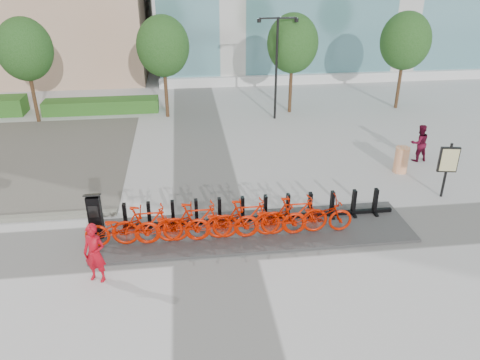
{
  "coord_description": "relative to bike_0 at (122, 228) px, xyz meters",
  "views": [
    {
      "loc": [
        -0.66,
        -11.77,
        7.69
      ],
      "look_at": [
        1.0,
        1.5,
        1.2
      ],
      "focal_mm": 35.0,
      "sensor_mm": 36.0,
      "label": 1
    }
  ],
  "objects": [
    {
      "name": "tree_3",
      "position": [
        13.6,
        12.05,
        2.96
      ],
      "size": [
        2.6,
        2.6,
        5.1
      ],
      "color": "brown",
      "rests_on": "ground"
    },
    {
      "name": "tree_1",
      "position": [
        1.1,
        12.05,
        2.96
      ],
      "size": [
        2.6,
        2.6,
        5.1
      ],
      "color": "brown",
      "rests_on": "ground"
    },
    {
      "name": "bike_2",
      "position": [
        1.44,
        0.0,
        0.0
      ],
      "size": [
        2.1,
        0.73,
        1.1
      ],
      "primitive_type": "imported",
      "rotation": [
        0.0,
        0.0,
        1.57
      ],
      "color": "#BA1700",
      "rests_on": "dock_pad"
    },
    {
      "name": "dock_pad",
      "position": [
        3.9,
        0.35,
        -0.59
      ],
      "size": [
        9.6,
        2.4,
        0.08
      ],
      "primitive_type": "cube",
      "color": "#3B3B3B",
      "rests_on": "ground"
    },
    {
      "name": "pedestrian",
      "position": [
        11.37,
        4.95,
        0.14
      ],
      "size": [
        0.79,
        0.63,
        1.54
      ],
      "primitive_type": "imported",
      "rotation": [
        0.0,
        0.0,
        3.21
      ],
      "color": "#4C091E",
      "rests_on": "ground"
    },
    {
      "name": "bike_0",
      "position": [
        0.0,
        0.0,
        0.0
      ],
      "size": [
        2.1,
        0.73,
        1.1
      ],
      "primitive_type": "imported",
      "rotation": [
        0.0,
        0.0,
        1.57
      ],
      "color": "#BA1700",
      "rests_on": "dock_pad"
    },
    {
      "name": "bike_5",
      "position": [
        3.6,
        0.0,
        0.06
      ],
      "size": [
        2.03,
        0.57,
        1.22
      ],
      "primitive_type": "imported",
      "rotation": [
        0.0,
        0.0,
        1.57
      ],
      "color": "#BA1700",
      "rests_on": "dock_pad"
    },
    {
      "name": "streetlamp",
      "position": [
        6.6,
        11.05,
        2.5
      ],
      "size": [
        2.0,
        0.2,
        5.0
      ],
      "color": "black",
      "rests_on": "ground"
    },
    {
      "name": "map_sign",
      "position": [
        10.76,
        1.81,
        0.69
      ],
      "size": [
        0.66,
        0.21,
        2.0
      ],
      "rotation": [
        0.0,
        0.0,
        -0.17
      ],
      "color": "black",
      "rests_on": "ground"
    },
    {
      "name": "worker_red",
      "position": [
        -0.51,
        -1.45,
        0.19
      ],
      "size": [
        0.7,
        0.59,
        1.64
      ],
      "primitive_type": "imported",
      "rotation": [
        0.0,
        0.0,
        -0.37
      ],
      "color": "#AD0816",
      "rests_on": "ground"
    },
    {
      "name": "hedge_b",
      "position": [
        -2.4,
        13.25,
        -0.28
      ],
      "size": [
        6.0,
        1.2,
        0.7
      ],
      "primitive_type": "cube",
      "color": "#205816",
      "rests_on": "ground"
    },
    {
      "name": "kiosk",
      "position": [
        -0.8,
        0.55,
        0.15
      ],
      "size": [
        0.45,
        0.38,
        1.47
      ],
      "rotation": [
        0.0,
        0.0,
        -0.0
      ],
      "color": "black",
      "rests_on": "dock_pad"
    },
    {
      "name": "ground",
      "position": [
        2.6,
        0.05,
        -0.63
      ],
      "size": [
        120.0,
        120.0,
        0.0
      ],
      "primitive_type": "plane",
      "color": "#B1B1B1"
    },
    {
      "name": "bike_1",
      "position": [
        0.72,
        0.0,
        0.06
      ],
      "size": [
        2.03,
        0.57,
        1.22
      ],
      "primitive_type": "imported",
      "rotation": [
        0.0,
        0.0,
        1.57
      ],
      "color": "#BA1700",
      "rests_on": "dock_pad"
    },
    {
      "name": "tree_0",
      "position": [
        -5.4,
        12.05,
        2.96
      ],
      "size": [
        2.6,
        2.6,
        5.1
      ],
      "color": "brown",
      "rests_on": "ground"
    },
    {
      "name": "bike_4",
      "position": [
        2.88,
        0.0,
        0.0
      ],
      "size": [
        2.1,
        0.73,
        1.1
      ],
      "primitive_type": "imported",
      "rotation": [
        0.0,
        0.0,
        1.57
      ],
      "color": "#BA1700",
      "rests_on": "dock_pad"
    },
    {
      "name": "construction_barrel",
      "position": [
        10.19,
        3.96,
        -0.12
      ],
      "size": [
        0.67,
        0.67,
        1.02
      ],
      "primitive_type": "cylinder",
      "rotation": [
        0.0,
        0.0,
        0.33
      ],
      "color": "orange",
      "rests_on": "ground"
    },
    {
      "name": "bike_7",
      "position": [
        5.04,
        0.0,
        0.06
      ],
      "size": [
        2.03,
        0.57,
        1.22
      ],
      "primitive_type": "imported",
      "rotation": [
        0.0,
        0.0,
        1.57
      ],
      "color": "#BA1700",
      "rests_on": "dock_pad"
    },
    {
      "name": "bike_3",
      "position": [
        2.16,
        0.0,
        0.06
      ],
      "size": [
        2.03,
        0.57,
        1.22
      ],
      "primitive_type": "imported",
      "rotation": [
        0.0,
        0.0,
        1.57
      ],
      "color": "#BA1700",
      "rests_on": "dock_pad"
    },
    {
      "name": "dock_rail_posts",
      "position": [
        3.96,
        0.82,
        -0.13
      ],
      "size": [
        8.02,
        0.5,
        0.85
      ],
      "primitive_type": null,
      "color": "black",
      "rests_on": "dock_pad"
    },
    {
      "name": "bike_6",
      "position": [
        4.32,
        0.0,
        0.0
      ],
      "size": [
        2.1,
        0.73,
        1.1
      ],
      "primitive_type": "imported",
      "rotation": [
        0.0,
        0.0,
        1.57
      ],
      "color": "#BA1700",
      "rests_on": "dock_pad"
    },
    {
      "name": "tree_2",
      "position": [
        7.6,
        12.05,
        2.96
      ],
      "size": [
        2.6,
        2.6,
        5.1
      ],
      "color": "brown",
      "rests_on": "ground"
    },
    {
      "name": "bike_8",
      "position": [
        5.76,
        0.0,
        0.0
      ],
      "size": [
        2.1,
        0.73,
        1.1
      ],
      "primitive_type": "imported",
      "rotation": [
        0.0,
        0.0,
        1.57
      ],
      "color": "#BA1700",
      "rests_on": "dock_pad"
    }
  ]
}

